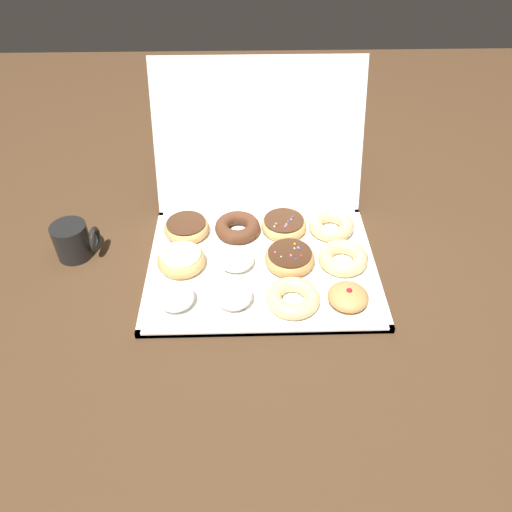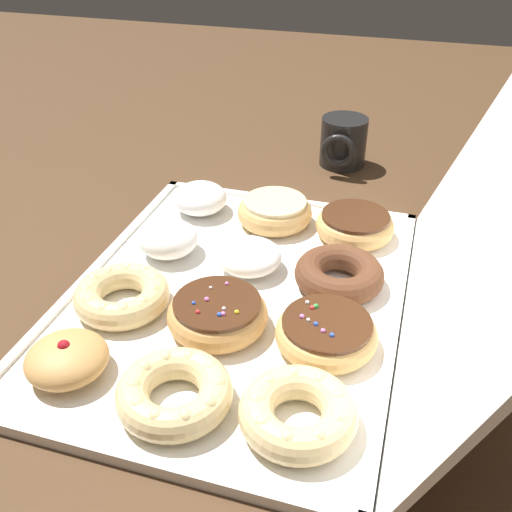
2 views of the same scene
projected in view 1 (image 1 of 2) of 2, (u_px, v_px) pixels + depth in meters
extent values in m
plane|color=#4C331E|center=(262.00, 268.00, 1.17)|extent=(3.00, 3.00, 0.00)
cube|color=white|center=(262.00, 266.00, 1.16)|extent=(0.55, 0.42, 0.01)
cube|color=white|center=(265.00, 332.00, 1.01)|extent=(0.55, 0.01, 0.01)
cube|color=white|center=(259.00, 215.00, 1.31)|extent=(0.55, 0.01, 0.01)
cube|color=white|center=(151.00, 267.00, 1.16)|extent=(0.01, 0.42, 0.01)
cube|color=white|center=(372.00, 264.00, 1.17)|extent=(0.01, 0.42, 0.01)
cube|color=white|center=(259.00, 139.00, 1.25)|extent=(0.55, 0.15, 0.38)
ellipsoid|color=white|center=(175.00, 297.00, 1.05)|extent=(0.08, 0.08, 0.05)
ellipsoid|color=white|center=(234.00, 295.00, 1.05)|extent=(0.08, 0.08, 0.05)
torus|color=#EACC8C|center=(293.00, 298.00, 1.06)|extent=(0.12, 0.12, 0.04)
sphere|color=#EACC8C|center=(312.00, 295.00, 1.05)|extent=(0.02, 0.02, 0.02)
sphere|color=#EACC8C|center=(308.00, 287.00, 1.07)|extent=(0.02, 0.02, 0.02)
sphere|color=#EACC8C|center=(299.00, 282.00, 1.08)|extent=(0.02, 0.02, 0.02)
sphere|color=#EACC8C|center=(289.00, 281.00, 1.08)|extent=(0.02, 0.02, 0.02)
sphere|color=#EACC8C|center=(280.00, 285.00, 1.07)|extent=(0.02, 0.02, 0.02)
sphere|color=#EACC8C|center=(274.00, 291.00, 1.06)|extent=(0.02, 0.02, 0.02)
sphere|color=#EACC8C|center=(275.00, 299.00, 1.04)|extent=(0.02, 0.02, 0.02)
sphere|color=#EACC8C|center=(281.00, 306.00, 1.03)|extent=(0.02, 0.02, 0.02)
sphere|color=#EACC8C|center=(292.00, 309.00, 1.02)|extent=(0.02, 0.02, 0.02)
sphere|color=#EACC8C|center=(303.00, 308.00, 1.02)|extent=(0.02, 0.02, 0.02)
sphere|color=#EACC8C|center=(310.00, 302.00, 1.03)|extent=(0.02, 0.02, 0.02)
ellipsoid|color=tan|center=(348.00, 297.00, 1.06)|extent=(0.09, 0.09, 0.04)
sphere|color=#B21923|center=(349.00, 291.00, 1.04)|extent=(0.01, 0.01, 0.01)
torus|color=tan|center=(181.00, 261.00, 1.14)|extent=(0.12, 0.12, 0.04)
cylinder|color=beige|center=(180.00, 255.00, 1.13)|extent=(0.10, 0.10, 0.01)
ellipsoid|color=white|center=(236.00, 258.00, 1.15)|extent=(0.09, 0.09, 0.04)
torus|color=tan|center=(289.00, 258.00, 1.15)|extent=(0.12, 0.12, 0.04)
cylinder|color=#472816|center=(290.00, 252.00, 1.14)|extent=(0.10, 0.10, 0.01)
sphere|color=yellow|center=(295.00, 244.00, 1.16)|extent=(0.01, 0.01, 0.01)
sphere|color=blue|center=(299.00, 249.00, 1.14)|extent=(0.01, 0.01, 0.01)
sphere|color=pink|center=(298.00, 248.00, 1.15)|extent=(0.01, 0.01, 0.01)
sphere|color=pink|center=(275.00, 252.00, 1.14)|extent=(0.01, 0.01, 0.01)
sphere|color=blue|center=(296.00, 259.00, 1.12)|extent=(0.00, 0.00, 0.00)
sphere|color=white|center=(281.00, 257.00, 1.12)|extent=(0.00, 0.00, 0.00)
sphere|color=red|center=(301.00, 256.00, 1.13)|extent=(0.01, 0.01, 0.01)
sphere|color=white|center=(294.00, 248.00, 1.15)|extent=(0.00, 0.00, 0.00)
sphere|color=pink|center=(291.00, 255.00, 1.13)|extent=(0.01, 0.01, 0.01)
torus|color=#EACC8C|center=(343.00, 258.00, 1.15)|extent=(0.12, 0.12, 0.04)
sphere|color=#EACC8C|center=(361.00, 254.00, 1.15)|extent=(0.02, 0.02, 0.02)
sphere|color=#EACC8C|center=(356.00, 247.00, 1.17)|extent=(0.02, 0.02, 0.02)
sphere|color=#EACC8C|center=(346.00, 243.00, 1.18)|extent=(0.02, 0.02, 0.02)
sphere|color=#EACC8C|center=(335.00, 244.00, 1.18)|extent=(0.02, 0.02, 0.02)
sphere|color=#EACC8C|center=(328.00, 248.00, 1.17)|extent=(0.02, 0.02, 0.02)
sphere|color=#EACC8C|center=(326.00, 255.00, 1.15)|extent=(0.02, 0.02, 0.02)
sphere|color=#EACC8C|center=(331.00, 262.00, 1.13)|extent=(0.02, 0.02, 0.02)
sphere|color=#EACC8C|center=(341.00, 266.00, 1.12)|extent=(0.02, 0.02, 0.02)
sphere|color=#EACC8C|center=(352.00, 266.00, 1.12)|extent=(0.02, 0.02, 0.02)
sphere|color=#EACC8C|center=(360.00, 261.00, 1.13)|extent=(0.02, 0.02, 0.02)
torus|color=tan|center=(187.00, 228.00, 1.24)|extent=(0.12, 0.12, 0.03)
cylinder|color=#472816|center=(186.00, 223.00, 1.23)|extent=(0.10, 0.10, 0.01)
torus|color=#59331E|center=(238.00, 227.00, 1.24)|extent=(0.12, 0.12, 0.04)
torus|color=tan|center=(284.00, 225.00, 1.25)|extent=(0.12, 0.12, 0.03)
cylinder|color=#472816|center=(284.00, 221.00, 1.24)|extent=(0.10, 0.10, 0.01)
sphere|color=white|center=(286.00, 224.00, 1.22)|extent=(0.00, 0.00, 0.00)
sphere|color=pink|center=(285.00, 226.00, 1.21)|extent=(0.01, 0.01, 0.01)
sphere|color=blue|center=(292.00, 217.00, 1.24)|extent=(0.01, 0.01, 0.01)
sphere|color=white|center=(274.00, 227.00, 1.21)|extent=(0.01, 0.01, 0.01)
sphere|color=red|center=(277.00, 225.00, 1.22)|extent=(0.01, 0.01, 0.01)
sphere|color=green|center=(276.00, 224.00, 1.22)|extent=(0.01, 0.01, 0.01)
sphere|color=blue|center=(288.00, 222.00, 1.23)|extent=(0.01, 0.01, 0.01)
sphere|color=pink|center=(291.00, 220.00, 1.23)|extent=(0.01, 0.01, 0.01)
torus|color=#EACC8C|center=(331.00, 225.00, 1.25)|extent=(0.12, 0.12, 0.04)
sphere|color=#EACC8C|center=(347.00, 222.00, 1.24)|extent=(0.02, 0.02, 0.02)
sphere|color=#EACC8C|center=(342.00, 216.00, 1.26)|extent=(0.02, 0.02, 0.02)
sphere|color=#EACC8C|center=(332.00, 213.00, 1.27)|extent=(0.02, 0.02, 0.02)
sphere|color=#EACC8C|center=(322.00, 214.00, 1.27)|extent=(0.02, 0.02, 0.02)
sphere|color=#EACC8C|center=(316.00, 219.00, 1.25)|extent=(0.02, 0.02, 0.02)
sphere|color=#EACC8C|center=(317.00, 226.00, 1.23)|extent=(0.02, 0.02, 0.02)
sphere|color=#EACC8C|center=(326.00, 231.00, 1.21)|extent=(0.02, 0.02, 0.02)
sphere|color=#EACC8C|center=(337.00, 232.00, 1.21)|extent=(0.02, 0.02, 0.02)
sphere|color=#EACC8C|center=(345.00, 228.00, 1.22)|extent=(0.02, 0.02, 0.02)
cylinder|color=black|center=(72.00, 241.00, 1.17)|extent=(0.09, 0.09, 0.09)
cylinder|color=black|center=(68.00, 228.00, 1.15)|extent=(0.08, 0.08, 0.01)
torus|color=black|center=(95.00, 239.00, 1.17)|extent=(0.01, 0.06, 0.06)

